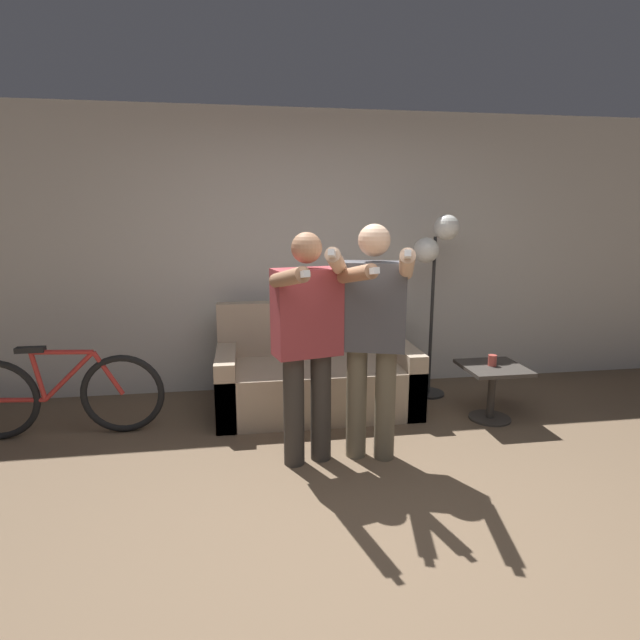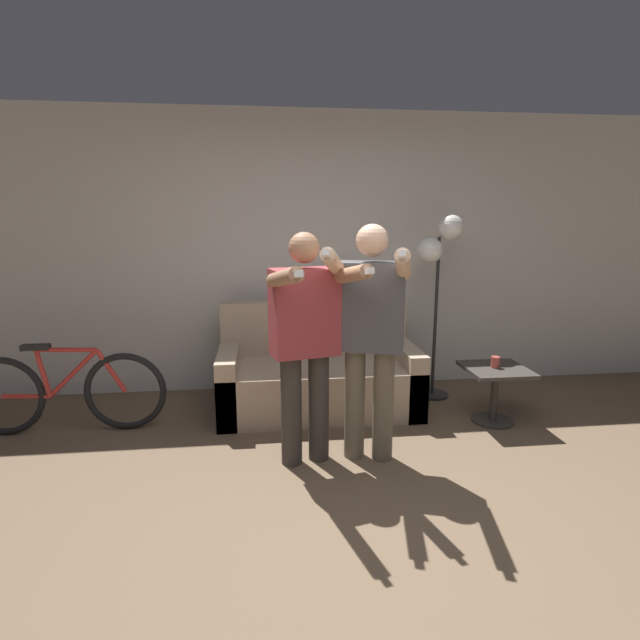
{
  "view_description": "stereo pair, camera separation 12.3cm",
  "coord_description": "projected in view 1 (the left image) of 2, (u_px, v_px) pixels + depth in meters",
  "views": [
    {
      "loc": [
        -0.64,
        -2.16,
        1.66
      ],
      "look_at": [
        -0.09,
        1.44,
        0.89
      ],
      "focal_mm": 28.0,
      "sensor_mm": 36.0,
      "label": 1
    },
    {
      "loc": [
        -0.52,
        -2.17,
        1.66
      ],
      "look_at": [
        -0.09,
        1.44,
        0.89
      ],
      "focal_mm": 28.0,
      "sensor_mm": 36.0,
      "label": 2
    }
  ],
  "objects": [
    {
      "name": "person_right",
      "position": [
        372.0,
        327.0,
        3.29
      ],
      "size": [
        0.63,
        0.75,
        1.61
      ],
      "rotation": [
        0.0,
        0.0,
        -0.31
      ],
      "color": "#6B604C",
      "rests_on": "ground_plane"
    },
    {
      "name": "bicycle",
      "position": [
        60.0,
        395.0,
        3.77
      ],
      "size": [
        1.52,
        0.07,
        0.71
      ],
      "color": "black",
      "rests_on": "ground_plane"
    },
    {
      "name": "wall_back",
      "position": [
        312.0,
        254.0,
        4.73
      ],
      "size": [
        10.0,
        0.05,
        2.6
      ],
      "color": "beige",
      "rests_on": "ground_plane"
    },
    {
      "name": "couch",
      "position": [
        316.0,
        377.0,
        4.33
      ],
      "size": [
        1.68,
        0.84,
        0.9
      ],
      "color": "tan",
      "rests_on": "ground_plane"
    },
    {
      "name": "cat",
      "position": [
        350.0,
        290.0,
        4.53
      ],
      "size": [
        0.52,
        0.12,
        0.2
      ],
      "color": "silver",
      "rests_on": "couch"
    },
    {
      "name": "ground_plane",
      "position": [
        381.0,
        550.0,
        2.52
      ],
      "size": [
        16.0,
        16.0,
        0.0
      ],
      "primitive_type": "plane",
      "color": "brown"
    },
    {
      "name": "side_table",
      "position": [
        492.0,
        381.0,
        4.07
      ],
      "size": [
        0.48,
        0.48,
        0.46
      ],
      "color": "#38332D",
      "rests_on": "ground_plane"
    },
    {
      "name": "person_left",
      "position": [
        308.0,
        334.0,
        3.24
      ],
      "size": [
        0.61,
        0.75,
        1.56
      ],
      "rotation": [
        0.0,
        0.0,
        0.24
      ],
      "color": "#38332D",
      "rests_on": "ground_plane"
    },
    {
      "name": "cup",
      "position": [
        492.0,
        360.0,
        4.05
      ],
      "size": [
        0.07,
        0.07,
        0.09
      ],
      "color": "#B7473D",
      "rests_on": "side_table"
    },
    {
      "name": "floor_lamp",
      "position": [
        436.0,
        254.0,
        4.45
      ],
      "size": [
        0.41,
        0.3,
        1.67
      ],
      "color": "black",
      "rests_on": "ground_plane"
    }
  ]
}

